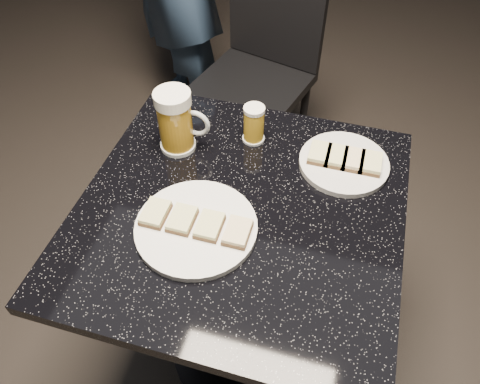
# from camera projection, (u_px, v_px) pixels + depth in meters

# --- Properties ---
(floor) EXTENTS (6.00, 6.00, 0.00)m
(floor) POSITION_uv_depth(u_px,v_px,m) (240.00, 350.00, 1.58)
(floor) COLOR black
(floor) RESTS_ON ground
(plate_large) EXTENTS (0.26, 0.26, 0.01)m
(plate_large) POSITION_uv_depth(u_px,v_px,m) (196.00, 227.00, 0.97)
(plate_large) COLOR white
(plate_large) RESTS_ON table
(plate_small) EXTENTS (0.21, 0.21, 0.01)m
(plate_small) POSITION_uv_depth(u_px,v_px,m) (344.00, 163.00, 1.10)
(plate_small) COLOR silver
(plate_small) RESTS_ON table
(table) EXTENTS (0.70, 0.70, 0.75)m
(table) POSITION_uv_depth(u_px,v_px,m) (240.00, 268.00, 1.20)
(table) COLOR black
(table) RESTS_ON floor
(beer_mug) EXTENTS (0.13, 0.09, 0.16)m
(beer_mug) POSITION_uv_depth(u_px,v_px,m) (176.00, 121.00, 1.09)
(beer_mug) COLOR white
(beer_mug) RESTS_ON table
(beer_tumbler) EXTENTS (0.06, 0.06, 0.10)m
(beer_tumbler) POSITION_uv_depth(u_px,v_px,m) (254.00, 124.00, 1.13)
(beer_tumbler) COLOR silver
(beer_tumbler) RESTS_ON table
(chair) EXTENTS (0.48, 0.48, 0.87)m
(chair) POSITION_uv_depth(u_px,v_px,m) (260.00, 67.00, 1.82)
(chair) COLOR black
(chair) RESTS_ON floor
(canapes_on_plate_large) EXTENTS (0.23, 0.07, 0.02)m
(canapes_on_plate_large) POSITION_uv_depth(u_px,v_px,m) (196.00, 222.00, 0.96)
(canapes_on_plate_large) COLOR #4C3521
(canapes_on_plate_large) RESTS_ON plate_large
(canapes_on_plate_small) EXTENTS (0.17, 0.07, 0.02)m
(canapes_on_plate_small) POSITION_uv_depth(u_px,v_px,m) (345.00, 158.00, 1.09)
(canapes_on_plate_small) COLOR #4C3521
(canapes_on_plate_small) RESTS_ON plate_small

